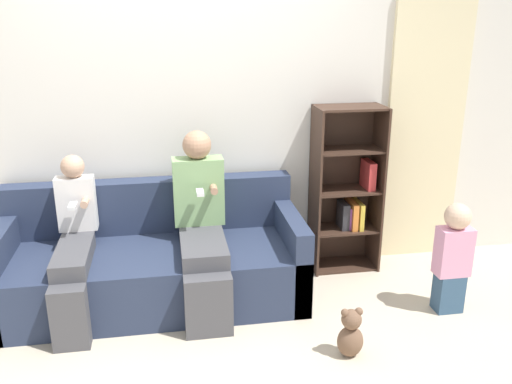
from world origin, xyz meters
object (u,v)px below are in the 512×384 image
couch (153,264)px  child_seated (73,245)px  bookshelf (346,192)px  adult_seated (202,222)px  teddy_bear (351,334)px  toddler_standing (453,256)px

couch → child_seated: bearing=-163.6°
child_seated → bookshelf: (2.04, 0.45, 0.11)m
adult_seated → teddy_bear: (0.82, -0.81, -0.46)m
toddler_standing → teddy_bear: toddler_standing is taller
adult_seated → toddler_standing: (1.68, -0.42, -0.19)m
adult_seated → child_seated: bearing=-176.9°
child_seated → teddy_bear: child_seated is taller
child_seated → bookshelf: size_ratio=0.81×
bookshelf → teddy_bear: 1.36m
bookshelf → teddy_bear: size_ratio=4.05×
couch → child_seated: size_ratio=1.99×
teddy_bear → child_seated: bearing=155.5°
bookshelf → toddler_standing: bearing=-59.2°
child_seated → bookshelf: bearing=12.5°
toddler_standing → bookshelf: bookshelf is taller
child_seated → teddy_bear: bearing=-24.5°
couch → adult_seated: adult_seated is taller
bookshelf → adult_seated: bearing=-161.1°
adult_seated → bookshelf: size_ratio=0.91×
bookshelf → child_seated: bearing=-167.5°
toddler_standing → teddy_bear: (-0.85, -0.40, -0.27)m
toddler_standing → bookshelf: 0.98m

